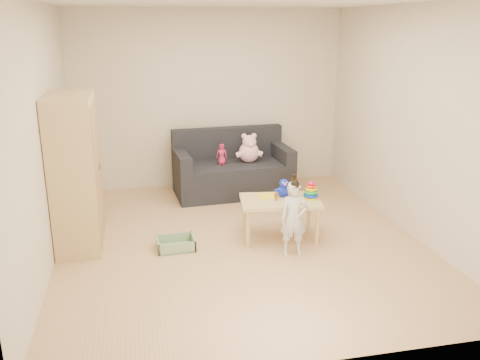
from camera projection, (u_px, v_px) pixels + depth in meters
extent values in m
plane|color=tan|center=(240.00, 241.00, 5.79)|extent=(4.50, 4.50, 0.00)
plane|color=white|center=(240.00, 0.00, 5.03)|extent=(4.50, 4.50, 0.00)
plane|color=beige|center=(209.00, 100.00, 7.51)|extent=(4.00, 0.00, 4.00)
plane|color=beige|center=(312.00, 195.00, 3.30)|extent=(4.00, 0.00, 4.00)
plane|color=beige|center=(42.00, 137.00, 5.01)|extent=(0.00, 4.50, 4.50)
plane|color=beige|center=(411.00, 122.00, 5.80)|extent=(0.00, 4.50, 4.50)
cube|color=tan|center=(75.00, 172.00, 5.48)|extent=(0.46, 0.93, 1.67)
cube|color=black|center=(233.00, 178.00, 7.35)|extent=(1.70, 0.93, 0.46)
cube|color=#DBBE78|center=(280.00, 219.00, 5.81)|extent=(0.96, 0.67, 0.47)
imported|color=beige|center=(294.00, 220.00, 5.36)|extent=(0.31, 0.22, 0.78)
imported|color=#CC2651|center=(222.00, 154.00, 7.14)|extent=(0.17, 0.13, 0.30)
cylinder|color=yellow|center=(311.00, 198.00, 5.78)|extent=(0.16, 0.16, 0.02)
cylinder|color=silver|center=(311.00, 190.00, 5.75)|extent=(0.02, 0.02, 0.19)
torus|color=#0A32AD|center=(311.00, 195.00, 5.77)|extent=(0.17, 0.17, 0.04)
torus|color=#17962A|center=(311.00, 192.00, 5.76)|extent=(0.15, 0.15, 0.04)
torus|color=#DABE0B|center=(311.00, 189.00, 5.75)|extent=(0.13, 0.13, 0.04)
torus|color=#FF340D|center=(311.00, 186.00, 5.74)|extent=(0.11, 0.11, 0.03)
torus|color=red|center=(311.00, 183.00, 5.73)|extent=(0.09, 0.09, 0.03)
cylinder|color=black|center=(294.00, 186.00, 5.90)|extent=(0.08, 0.08, 0.18)
cylinder|color=black|center=(294.00, 178.00, 5.87)|extent=(0.04, 0.04, 0.05)
cylinder|color=black|center=(294.00, 175.00, 5.86)|extent=(0.05, 0.05, 0.02)
cube|color=yellow|center=(267.00, 196.00, 5.84)|extent=(0.20, 0.20, 0.01)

